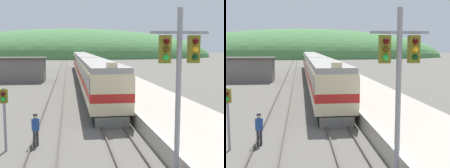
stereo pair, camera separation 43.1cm
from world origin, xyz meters
The scene contains 11 objects.
track_main centered at (0.00, 70.00, 0.08)m, with size 1.52×180.00×0.16m.
track_siding centered at (-4.12, 70.00, 0.08)m, with size 1.52×180.00×0.16m.
platform centered at (4.36, 50.00, 0.48)m, with size 5.62×140.00×0.97m.
distant_hills centered at (0.00, 151.34, 0.00)m, with size 140.20×63.09×28.11m.
station_shed centered at (-10.58, 43.29, 1.88)m, with size 8.82×5.21×3.73m.
express_train_lead_car centered at (0.00, 23.68, 2.18)m, with size 2.96×20.14×4.34m.
carriage_second centered at (0.00, 44.84, 2.16)m, with size 2.95×19.94×3.98m.
carriage_third centered at (0.00, 65.65, 2.16)m, with size 2.95×19.94×3.98m.
signal_mast_main centered at (1.26, 5.27, 4.41)m, with size 2.20×0.42×6.76m.
signal_post_siding centered at (-6.05, 10.32, 2.37)m, with size 0.36×0.42×3.28m.
track_worker centered at (-4.61, 10.99, 1.01)m, with size 0.42×0.36×1.76m.
Camera 2 is at (-2.37, -5.83, 5.35)m, focal length 50.00 mm.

